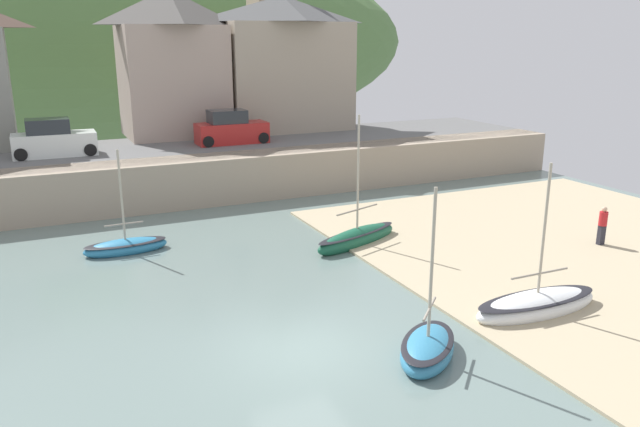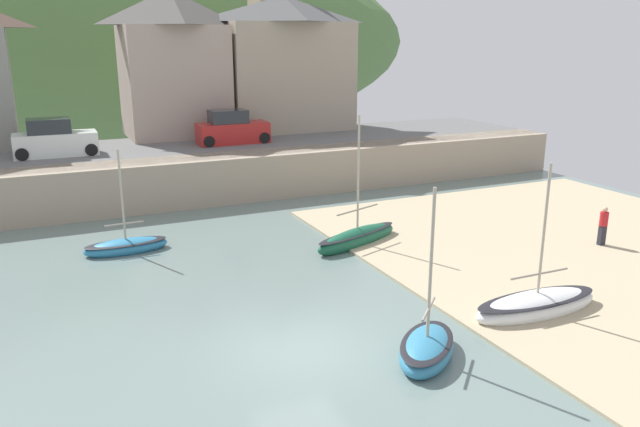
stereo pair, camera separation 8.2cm
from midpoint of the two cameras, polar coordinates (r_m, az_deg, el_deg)
quay_seawall at (r=33.17m, az=-13.65°, el=3.16°), size 48.00×9.40×2.40m
hillside_backdrop at (r=69.56m, az=-24.71°, el=14.06°), size 80.00×44.00×22.70m
waterfront_building_centre at (r=40.45m, az=-13.22°, el=13.30°), size 6.35×5.40×8.80m
waterfront_building_right at (r=42.56m, az=-3.28°, el=13.61°), size 8.49×5.79×8.60m
church_with_spire at (r=46.57m, az=-4.29°, el=17.37°), size 3.00×3.00×14.15m
dinghy_open_wooden at (r=17.41m, az=9.87°, el=-12.07°), size 3.00×2.98×4.94m
motorboat_with_cabin at (r=26.03m, az=3.52°, el=-2.23°), size 4.62×2.45×5.64m
sailboat_tall_mast at (r=20.78m, az=19.31°, el=-7.94°), size 4.57×1.42×5.03m
fishing_boat_green at (r=26.37m, az=-17.24°, el=-2.86°), size 3.34×1.31×4.35m
parked_car_by_wall at (r=35.44m, az=-23.09°, el=6.17°), size 4.11×1.82×1.95m
parked_car_end_of_row at (r=36.96m, az=-8.02°, el=7.62°), size 4.10×1.82×1.95m
person_on_slipway at (r=28.07m, az=24.58°, el=-0.90°), size 0.34×0.34×1.62m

